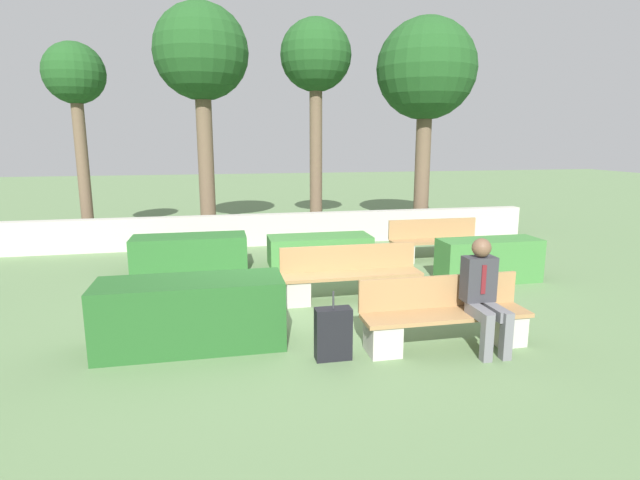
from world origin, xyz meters
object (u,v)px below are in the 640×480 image
object	(u,v)px
bench_left_side	(351,279)
suitcase	(333,334)
tree_center_left	(201,57)
tree_center_right	(316,62)
tree_leftmost	(75,82)
bench_front	(445,320)
tree_rightmost	(426,72)
bench_right_side	(436,245)
person_seated_man	(483,289)

from	to	relation	value
bench_left_side	suitcase	world-z (taller)	bench_left_side
tree_center_left	tree_center_right	bearing A→B (deg)	0.76
tree_leftmost	tree_center_right	xyz separation A→B (m)	(5.75, 0.36, 0.67)
bench_front	bench_left_side	bearing A→B (deg)	107.48
bench_left_side	suitcase	size ratio (longest dim) A/B	2.72
bench_left_side	tree_rightmost	size ratio (longest dim) A/B	0.39
bench_front	bench_right_side	size ratio (longest dim) A/B	1.06
tree_leftmost	bench_front	bearing A→B (deg)	-53.09
suitcase	tree_leftmost	xyz separation A→B (m)	(-4.33, 7.71, 3.46)
bench_right_side	tree_leftmost	bearing A→B (deg)	155.38
tree_center_left	tree_center_right	distance (m)	2.88
bench_right_side	person_seated_man	world-z (taller)	person_seated_man
tree_center_left	tree_rightmost	size ratio (longest dim) A/B	1.03
bench_right_side	tree_center_left	distance (m)	7.30
bench_right_side	suitcase	world-z (taller)	bench_right_side
person_seated_man	suitcase	xyz separation A→B (m)	(-1.80, 0.06, -0.43)
bench_left_side	tree_center_right	size ratio (longest dim) A/B	0.40
tree_center_right	tree_rightmost	size ratio (longest dim) A/B	0.99
bench_left_side	tree_leftmost	size ratio (longest dim) A/B	0.47
person_seated_man	tree_leftmost	distance (m)	10.36
bench_right_side	tree_leftmost	distance (m)	8.97
bench_front	tree_rightmost	size ratio (longest dim) A/B	0.37
person_seated_man	tree_center_left	distance (m)	9.50
suitcase	tree_center_right	xyz separation A→B (m)	(1.42, 8.08, 4.13)
person_seated_man	tree_center_left	world-z (taller)	tree_center_left
tree_center_right	tree_center_left	bearing A→B (deg)	-179.24
bench_front	person_seated_man	distance (m)	0.59
bench_right_side	tree_center_right	bearing A→B (deg)	114.99
person_seated_man	suitcase	world-z (taller)	person_seated_man
bench_left_side	tree_rightmost	bearing A→B (deg)	54.05
bench_left_side	bench_right_side	world-z (taller)	same
bench_front	tree_leftmost	size ratio (longest dim) A/B	0.44
bench_front	tree_center_right	bearing A→B (deg)	89.88
bench_right_side	tree_leftmost	xyz separation A→B (m)	(-7.53, 3.47, 3.44)
bench_right_side	suitcase	distance (m)	5.31
tree_leftmost	tree_center_right	distance (m)	5.80
suitcase	bench_left_side	bearing A→B (deg)	69.36
bench_front	tree_rightmost	world-z (taller)	tree_rightmost
person_seated_man	tree_center_right	distance (m)	8.95
bench_left_side	tree_center_right	bearing A→B (deg)	80.28
person_seated_man	suitcase	distance (m)	1.85
person_seated_man	tree_leftmost	bearing A→B (deg)	128.29
bench_front	bench_right_side	distance (m)	4.53
bench_front	bench_left_side	distance (m)	2.08
tree_center_left	bench_right_side	bearing A→B (deg)	-39.18
tree_center_right	suitcase	bearing A→B (deg)	-99.95
bench_right_side	suitcase	bearing A→B (deg)	-126.82
tree_leftmost	tree_center_left	world-z (taller)	tree_center_left
tree_center_right	tree_leftmost	bearing A→B (deg)	-176.40
person_seated_man	tree_leftmost	xyz separation A→B (m)	(-6.14, 7.78, 3.03)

